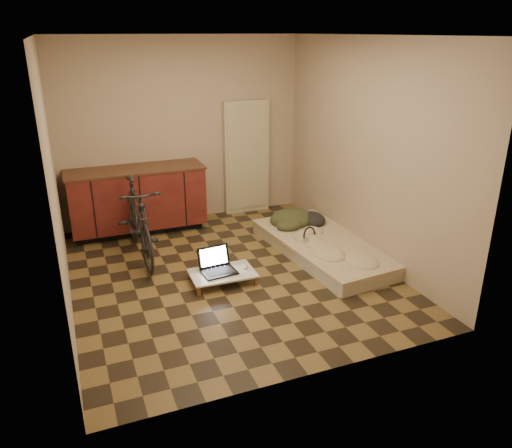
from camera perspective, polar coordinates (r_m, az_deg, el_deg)
name	(u,v)px	position (r m, az deg, el deg)	size (l,w,h in m)	color
room_shell	(227,164)	(5.41, -3.30, 6.83)	(3.50, 4.00, 2.60)	brown
cabinets	(138,199)	(7.08, -13.39, 2.75)	(1.84, 0.62, 0.91)	black
appliance_panel	(246,158)	(7.60, -1.11, 7.60)	(0.70, 0.10, 1.70)	beige
bicycle	(138,217)	(6.20, -13.39, 0.84)	(0.49, 1.67, 1.08)	black
futon	(325,247)	(6.37, 7.89, -2.58)	(1.20, 2.19, 0.18)	#BCB496
clothing_pile	(298,213)	(6.82, 4.77, 1.21)	(0.66, 0.55, 0.26)	#313720
headphones	(310,235)	(6.25, 6.14, -1.24)	(0.25, 0.23, 0.17)	black
lap_desk	(222,274)	(5.62, -3.86, -5.67)	(0.73, 0.48, 0.12)	brown
laptop	(217,267)	(5.62, -4.44, -4.90)	(0.40, 0.36, 0.26)	black
mouse	(245,266)	(5.69, -1.27, -4.87)	(0.07, 0.11, 0.04)	silver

